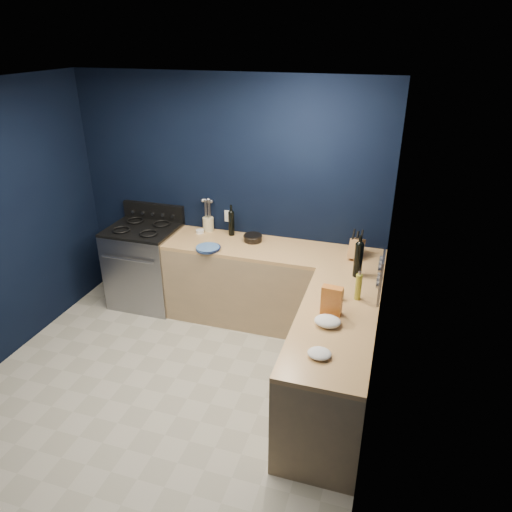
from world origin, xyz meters
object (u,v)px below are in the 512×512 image
at_px(utensil_crock, 208,224).
at_px(knife_block, 356,249).
at_px(gas_range, 146,267).
at_px(crouton_bag, 332,300).
at_px(plate_stack, 208,248).

relative_size(utensil_crock, knife_block, 0.78).
xyz_separation_m(utensil_crock, knife_block, (1.69, -0.23, 0.02)).
distance_m(gas_range, knife_block, 2.45).
bearing_deg(crouton_bag, gas_range, 159.93).
relative_size(utensil_crock, crouton_bag, 0.64).
relative_size(plate_stack, utensil_crock, 1.61).
bearing_deg(utensil_crock, plate_stack, -68.44).
bearing_deg(plate_stack, gas_range, 166.16).
bearing_deg(utensil_crock, crouton_bag, -39.67).
height_order(gas_range, crouton_bag, crouton_bag).
bearing_deg(gas_range, utensil_crock, 21.10).
height_order(gas_range, plate_stack, plate_stack).
xyz_separation_m(plate_stack, utensil_crock, (-0.19, 0.49, 0.06)).
relative_size(gas_range, plate_stack, 3.72).
height_order(gas_range, utensil_crock, utensil_crock).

